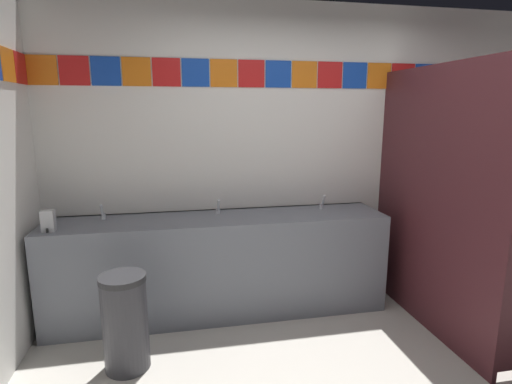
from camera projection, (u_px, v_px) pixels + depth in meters
The scene contains 9 objects.
wall_back at pixel (301, 154), 3.69m from camera, with size 4.48×0.09×2.63m.
vanity_counter at pixel (220, 264), 3.41m from camera, with size 2.79×0.55×0.84m.
faucet_left at pixel (103, 214), 3.22m from camera, with size 0.04×0.10×0.14m.
faucet_center at pixel (218, 208), 3.40m from camera, with size 0.04×0.10×0.14m.
faucet_right at pixel (322, 203), 3.58m from camera, with size 0.04×0.10×0.14m.
soap_dispenser at pixel (48, 221), 2.92m from camera, with size 0.09×0.09×0.16m.
stall_divider at pixel (474, 208), 2.88m from camera, with size 0.92×1.57×2.05m.
toilet at pixel (449, 264), 3.75m from camera, with size 0.39×0.49×0.74m.
trash_bin at pixel (125, 322), 2.66m from camera, with size 0.30×0.30×0.66m.
Camera 1 is at (-1.12, -1.85, 1.71)m, focal length 28.15 mm.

